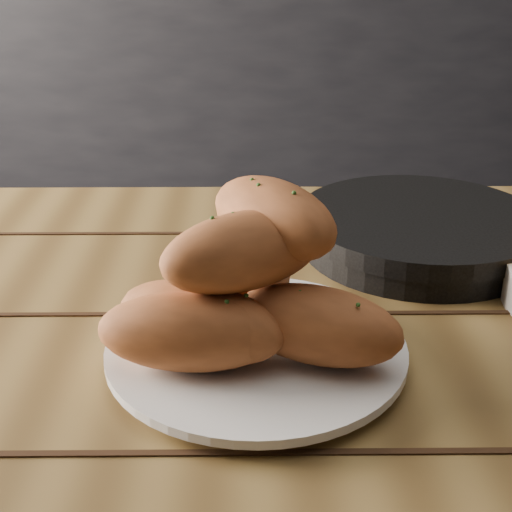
% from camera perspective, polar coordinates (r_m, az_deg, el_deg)
% --- Properties ---
extents(counter, '(2.80, 0.60, 0.90)m').
position_cam_1_polar(counter, '(2.85, 4.24, 11.67)').
color(counter, black).
rests_on(counter, ground).
extents(table, '(1.38, 0.94, 0.75)m').
position_cam_1_polar(table, '(0.67, 6.33, -16.34)').
color(table, brown).
rests_on(table, ground).
extents(plate, '(0.25, 0.25, 0.02)m').
position_cam_1_polar(plate, '(0.61, 0.02, -7.66)').
color(plate, white).
rests_on(plate, table).
extents(bread_rolls, '(0.25, 0.21, 0.13)m').
position_cam_1_polar(bread_rolls, '(0.58, -0.88, -2.64)').
color(bread_rolls, '#AD5D30').
rests_on(bread_rolls, plate).
extents(skillet, '(0.40, 0.28, 0.05)m').
position_cam_1_polar(skillet, '(0.84, 13.08, 2.01)').
color(skillet, black).
rests_on(skillet, table).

